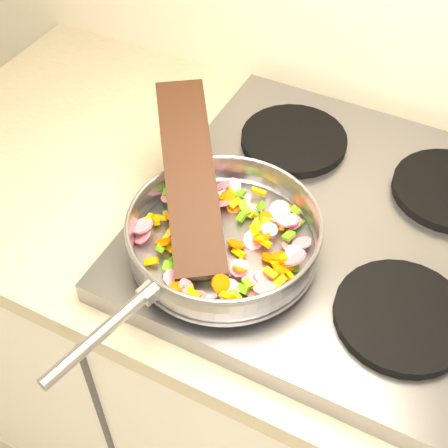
% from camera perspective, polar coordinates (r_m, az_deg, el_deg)
% --- Properties ---
extents(cooktop, '(0.60, 0.60, 0.04)m').
position_cam_1_polar(cooktop, '(1.03, 10.43, -0.39)').
color(cooktop, '#939399').
rests_on(cooktop, counter_top).
extents(grate_fl, '(0.19, 0.19, 0.02)m').
position_cam_1_polar(grate_fl, '(0.95, -0.15, -2.00)').
color(grate_fl, black).
rests_on(grate_fl, cooktop).
extents(grate_fr, '(0.19, 0.19, 0.02)m').
position_cam_1_polar(grate_fr, '(0.91, 15.96, -8.09)').
color(grate_fr, black).
rests_on(grate_fr, cooktop).
extents(grate_bl, '(0.19, 0.19, 0.02)m').
position_cam_1_polar(grate_bl, '(1.13, 6.40, 7.66)').
color(grate_bl, black).
rests_on(grate_bl, cooktop).
extents(saute_pan, '(0.33, 0.49, 0.06)m').
position_cam_1_polar(saute_pan, '(0.91, -0.10, -0.93)').
color(saute_pan, '#9E9EA5').
rests_on(saute_pan, grate_fl).
extents(vegetable_heap, '(0.27, 0.26, 0.05)m').
position_cam_1_polar(vegetable_heap, '(0.92, 0.47, -1.80)').
color(vegetable_heap, '#539D13').
rests_on(vegetable_heap, saute_pan).
extents(wooden_spatula, '(0.25, 0.31, 0.12)m').
position_cam_1_polar(wooden_spatula, '(0.94, -3.16, 4.60)').
color(wooden_spatula, black).
rests_on(wooden_spatula, saute_pan).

